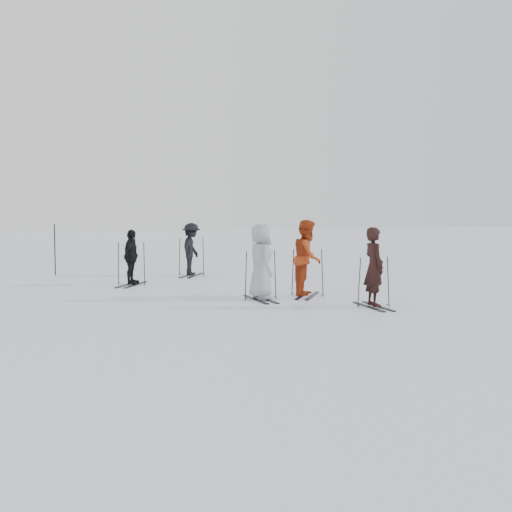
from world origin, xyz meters
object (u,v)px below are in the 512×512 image
at_px(skier_near_dark, 374,268).
at_px(skier_uphill_far, 191,250).
at_px(skier_red, 308,259).
at_px(skier_grey, 261,262).
at_px(skier_uphill_left, 131,258).
at_px(piste_marker, 55,250).

xyz_separation_m(skier_near_dark, skier_uphill_far, (-2.64, 8.03, -0.02)).
bearing_deg(skier_red, skier_grey, 133.46).
height_order(skier_near_dark, skier_grey, skier_grey).
xyz_separation_m(skier_near_dark, skier_grey, (-2.08, 1.85, 0.03)).
bearing_deg(skier_uphill_left, skier_uphill_far, -18.80).
height_order(skier_near_dark, skier_uphill_left, skier_near_dark).
xyz_separation_m(skier_near_dark, skier_red, (-0.76, 2.14, 0.07)).
bearing_deg(skier_uphill_left, skier_red, -106.59).
relative_size(skier_uphill_far, piste_marker, 1.00).
height_order(skier_grey, skier_uphill_far, skier_grey).
relative_size(skier_uphill_left, piste_marker, 0.92).
relative_size(skier_near_dark, skier_red, 0.93).
relative_size(skier_red, piste_marker, 1.11).
xyz_separation_m(skier_red, skier_grey, (-1.32, -0.30, -0.04)).
bearing_deg(skier_grey, skier_near_dark, -134.94).
bearing_deg(skier_red, skier_near_dark, -129.62).
bearing_deg(skier_uphill_left, piste_marker, 57.82).
height_order(skier_red, piste_marker, skier_red).
bearing_deg(skier_grey, piste_marker, 29.54).
relative_size(skier_red, skier_grey, 1.04).
distance_m(skier_near_dark, skier_red, 2.28).
relative_size(skier_red, skier_uphill_left, 1.20).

